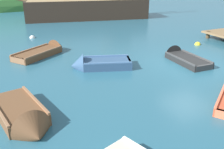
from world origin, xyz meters
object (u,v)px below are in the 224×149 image
at_px(rowboat_near_dock, 45,52).
at_px(buoy_yellow, 198,45).
at_px(rowboat_center, 97,65).
at_px(buoy_white, 32,38).
at_px(rowboat_far, 23,118).
at_px(sailing_ship, 89,11).
at_px(rowboat_portside, 181,58).

xyz_separation_m(rowboat_near_dock, buoy_yellow, (9.55, -2.31, -0.11)).
distance_m(rowboat_center, buoy_white, 8.07).
xyz_separation_m(rowboat_center, buoy_white, (-1.93, 7.84, -0.14)).
bearing_deg(rowboat_far, sailing_ship, 142.66).
height_order(rowboat_near_dock, rowboat_center, rowboat_center).
height_order(sailing_ship, buoy_white, sailing_ship).
height_order(buoy_white, buoy_yellow, buoy_yellow).
distance_m(rowboat_portside, buoy_yellow, 3.66).
bearing_deg(buoy_white, rowboat_far, -100.31).
bearing_deg(buoy_yellow, rowboat_center, -171.33).
xyz_separation_m(rowboat_portside, rowboat_far, (-8.61, -2.78, 0.05)).
bearing_deg(buoy_yellow, buoy_white, 145.23).
height_order(sailing_ship, rowboat_far, sailing_ship).
distance_m(sailing_ship, buoy_yellow, 13.31).
relative_size(sailing_ship, buoy_yellow, 37.23).
relative_size(sailing_ship, rowboat_portside, 4.64).
bearing_deg(rowboat_center, buoy_white, -56.60).
xyz_separation_m(rowboat_far, buoy_white, (2.08, 11.44, -0.14)).
relative_size(rowboat_center, buoy_yellow, 7.94).
height_order(rowboat_near_dock, buoy_white, rowboat_near_dock).
height_order(rowboat_portside, buoy_yellow, rowboat_portside).
bearing_deg(rowboat_portside, buoy_white, 39.99).
bearing_deg(buoy_white, rowboat_center, -76.18).
bearing_deg(rowboat_portside, sailing_ship, 1.83).
xyz_separation_m(sailing_ship, buoy_yellow, (2.78, -13.00, -0.76)).
height_order(rowboat_portside, rowboat_far, rowboat_far).
distance_m(rowboat_center, buoy_yellow, 7.77).
relative_size(rowboat_far, buoy_white, 8.33).
xyz_separation_m(rowboat_near_dock, rowboat_center, (1.87, -3.48, 0.03)).
distance_m(rowboat_near_dock, buoy_yellow, 9.82).
bearing_deg(buoy_yellow, sailing_ship, 102.06).
bearing_deg(buoy_yellow, rowboat_far, -157.77).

